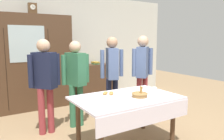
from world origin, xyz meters
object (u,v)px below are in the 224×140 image
(tea_cup_mid_right, at_px, (106,105))
(tea_cup_near_right, at_px, (156,93))
(dining_table, at_px, (128,104))
(person_behind_table_left, at_px, (45,77))
(tea_cup_far_left, at_px, (154,89))
(person_behind_table_right, at_px, (142,68))
(person_by_cabinet, at_px, (112,69))
(mantel_clock, at_px, (32,9))
(tea_cup_mid_left, at_px, (97,100))
(spoon_far_right, at_px, (172,95))
(spoon_mid_left, at_px, (136,92))
(bread_basket, at_px, (140,95))
(wall_cabinet, at_px, (26,63))
(book_stack, at_px, (95,63))
(person_beside_shelf, at_px, (76,76))
(pastry_plate, at_px, (108,94))
(bookshelf_low, at_px, (96,81))

(tea_cup_mid_right, bearing_deg, tea_cup_near_right, 8.12)
(dining_table, relative_size, person_behind_table_left, 0.96)
(tea_cup_far_left, bearing_deg, person_behind_table_right, 63.00)
(person_by_cabinet, bearing_deg, dining_table, -110.95)
(mantel_clock, relative_size, tea_cup_mid_left, 1.85)
(tea_cup_near_right, bearing_deg, person_behind_table_left, 139.41)
(dining_table, height_order, spoon_far_right, spoon_far_right)
(person_by_cabinet, bearing_deg, person_behind_table_left, -177.81)
(tea_cup_near_right, xyz_separation_m, tea_cup_mid_right, (-0.96, -0.14, 0.00))
(spoon_mid_left, distance_m, person_by_cabinet, 0.99)
(person_by_cabinet, bearing_deg, bread_basket, -102.64)
(dining_table, distance_m, tea_cup_mid_right, 0.56)
(wall_cabinet, xyz_separation_m, book_stack, (1.74, 0.05, -0.11))
(dining_table, distance_m, person_beside_shelf, 1.20)
(spoon_mid_left, relative_size, person_beside_shelf, 0.08)
(dining_table, relative_size, book_stack, 6.74)
(person_beside_shelf, bearing_deg, person_behind_table_left, -177.64)
(spoon_mid_left, relative_size, person_behind_table_right, 0.07)
(mantel_clock, xyz_separation_m, tea_cup_near_right, (1.18, -2.68, -1.47))
(book_stack, bearing_deg, pastry_plate, -113.13)
(dining_table, bearing_deg, bread_basket, -24.77)
(tea_cup_mid_right, distance_m, person_behind_table_right, 1.92)
(person_behind_table_right, height_order, person_behind_table_left, person_behind_table_right)
(person_beside_shelf, bearing_deg, spoon_far_right, -54.91)
(person_behind_table_right, distance_m, person_behind_table_left, 1.94)
(tea_cup_mid_right, distance_m, pastry_plate, 0.59)
(dining_table, distance_m, tea_cup_mid_left, 0.51)
(bread_basket, bearing_deg, tea_cup_far_left, 20.93)
(bookshelf_low, bearing_deg, person_beside_shelf, -127.84)
(tea_cup_mid_left, relative_size, person_behind_table_left, 0.08)
(spoon_far_right, bearing_deg, person_behind_table_right, 70.86)
(pastry_plate, relative_size, person_beside_shelf, 0.18)
(spoon_mid_left, height_order, person_beside_shelf, person_beside_shelf)
(tea_cup_far_left, xyz_separation_m, bread_basket, (-0.45, -0.17, 0.01))
(wall_cabinet, relative_size, spoon_far_right, 17.85)
(book_stack, bearing_deg, tea_cup_far_left, -95.24)
(book_stack, relative_size, person_behind_table_left, 0.14)
(tea_cup_mid_left, distance_m, person_by_cabinet, 1.47)
(bread_basket, bearing_deg, person_behind_table_right, 48.85)
(tea_cup_mid_right, relative_size, person_behind_table_right, 0.08)
(pastry_plate, relative_size, person_behind_table_right, 0.17)
(person_behind_table_right, relative_size, person_beside_shelf, 1.06)
(tea_cup_near_right, bearing_deg, person_by_cabinet, 91.54)
(tea_cup_far_left, height_order, tea_cup_mid_right, same)
(tea_cup_mid_left, xyz_separation_m, person_by_cabinet, (0.93, 1.11, 0.22))
(tea_cup_near_right, bearing_deg, person_beside_shelf, 124.27)
(tea_cup_near_right, height_order, tea_cup_mid_right, same)
(tea_cup_far_left, xyz_separation_m, pastry_plate, (-0.78, 0.16, -0.01))
(wall_cabinet, xyz_separation_m, tea_cup_mid_right, (0.40, -2.82, -0.29))
(person_beside_shelf, bearing_deg, tea_cup_near_right, -55.73)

